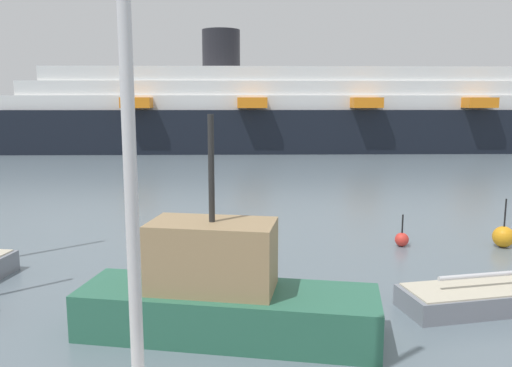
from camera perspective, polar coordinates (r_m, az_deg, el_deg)
fishing_boat_1 at (r=12.26m, az=-3.66°, el=-12.13°), size 7.16×3.16×5.12m
channel_buoy_0 at (r=21.46m, az=25.61°, el=-5.29°), size 0.79×0.79×1.84m
channel_buoy_1 at (r=20.26m, az=15.77°, el=-5.93°), size 0.52×0.52×1.22m
cruise_ship at (r=58.68m, az=10.56°, el=7.70°), size 81.11×13.86×12.87m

